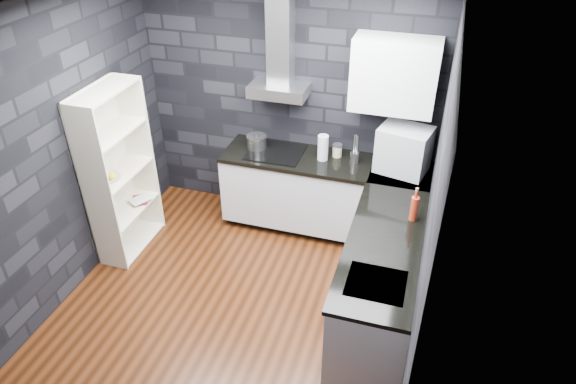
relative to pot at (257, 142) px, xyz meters
The scene contains 28 objects.
ground 1.67m from the pot, 78.30° to the right, with size 3.20×3.20×0.00m, color #451E0C.
ceiling 2.20m from the pot, 78.30° to the right, with size 3.20×3.20×0.00m, color silver.
wall_back 0.55m from the pot, 46.50° to the left, with size 3.20×0.05×2.70m, color black.
wall_front 3.00m from the pot, 84.67° to the right, with size 3.20×0.05×2.70m, color black.
wall_left 1.93m from the pot, 135.32° to the right, with size 0.05×3.20×2.70m, color black.
wall_right 2.35m from the pot, 35.05° to the right, with size 0.05×3.20×2.70m, color black.
toekick_back 1.21m from the pot, ahead, with size 2.18×0.50×0.10m, color black.
toekick_right 2.23m from the pot, 37.36° to the right, with size 0.50×1.78×0.10m, color black.
counter_back_cab 0.92m from the pot, ahead, with size 2.20×0.60×0.76m, color silver.
counter_right_cab 2.06m from the pot, 38.05° to the right, with size 0.60×1.80×0.76m, color silver.
counter_back_top 0.78m from the pot, ahead, with size 2.20×0.62×0.04m, color black.
counter_right_top 2.00m from the pot, 38.23° to the right, with size 0.62×1.80×0.04m, color black.
counter_corner_top 1.58m from the pot, ahead, with size 0.62×0.62×0.04m, color black.
hood_body 0.63m from the pot, 23.03° to the left, with size 0.60×0.34×0.12m, color #A6A5AA.
hood_chimney 1.13m from the pot, 36.29° to the left, with size 0.24×0.20×0.90m, color #A6A5AA.
upper_cabinet 1.63m from the pot, ahead, with size 0.80×0.35×0.70m, color white.
cooktop 0.24m from the pot, ahead, with size 0.58×0.50×0.01m, color black.
sink_rim 2.34m from the pot, 47.73° to the right, with size 0.44×0.40×0.01m, color #A6A5AA.
pot is the anchor object (origin of this frame).
glass_vase 0.75m from the pot, ahead, with size 0.11×0.11×0.27m, color silver.
storage_jar 0.88m from the pot, ahead, with size 0.10×0.10×0.12m, color #C9B188.
utensil_crock 1.08m from the pot, ahead, with size 0.09×0.09×0.12m, color silver.
appliance_garage 1.57m from the pot, ahead, with size 0.49×0.38×0.49m, color #ACAFB3.
red_bottle 1.95m from the pot, 25.51° to the right, with size 0.07×0.07×0.23m, color #A52C16.
bookshelf 1.46m from the pot, 141.57° to the right, with size 0.34×0.80×1.80m, color silver.
fruit_bowl 1.56m from the pot, 137.32° to the right, with size 0.19×0.19×0.05m, color silver.
book_red 1.44m from the pot, 145.75° to the right, with size 0.15×0.02×0.20m, color maroon.
book_second 1.40m from the pot, 147.88° to the right, with size 0.16×0.02×0.21m, color #B2B2B2.
Camera 1 is at (1.50, -3.31, 3.57)m, focal length 32.00 mm.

